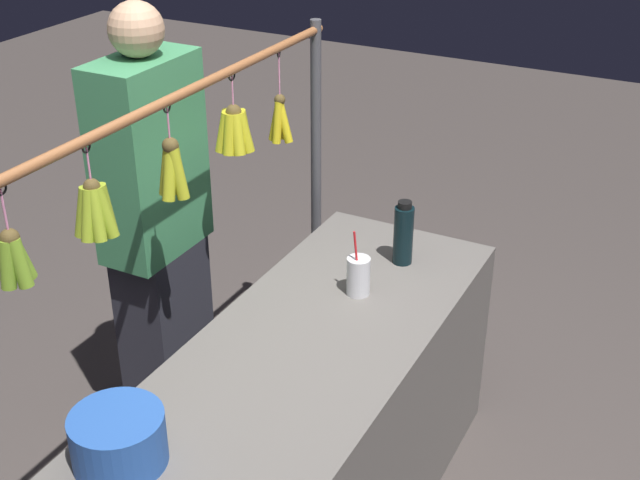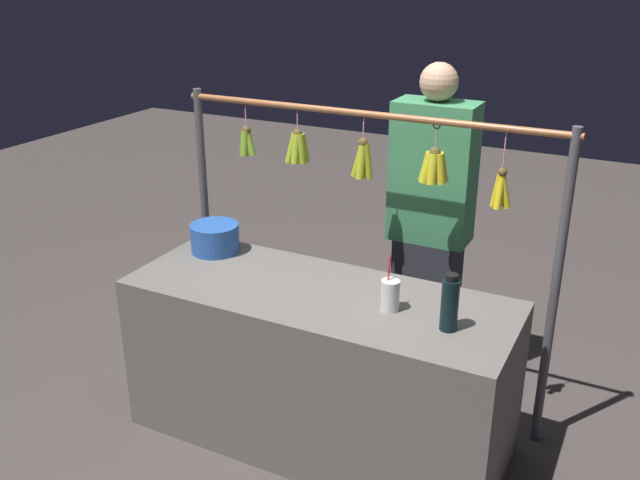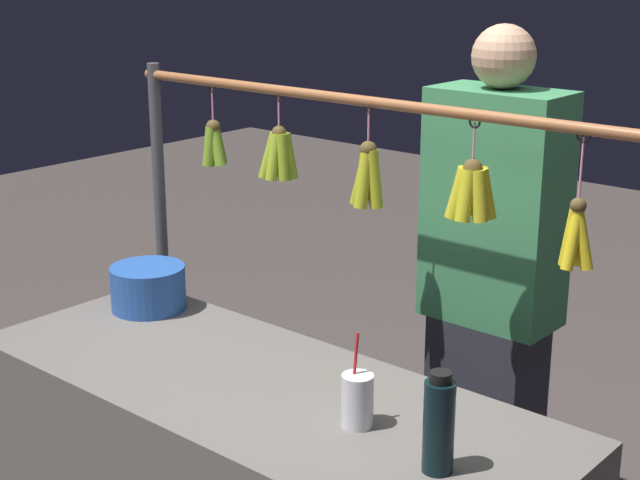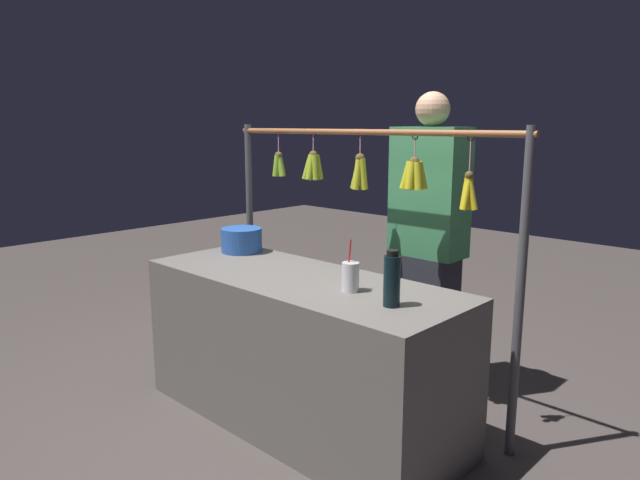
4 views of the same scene
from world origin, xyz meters
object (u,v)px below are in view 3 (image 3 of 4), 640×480
blue_bucket (148,288)px  drink_cup (357,400)px  vendor_person (490,309)px  water_bottle (439,424)px

blue_bucket → drink_cup: bearing=169.5°
blue_bucket → vendor_person: 1.13m
water_bottle → vendor_person: (0.37, -0.84, -0.05)m
drink_cup → vendor_person: 0.79m
water_bottle → vendor_person: 0.92m
water_bottle → drink_cup: 0.29m
water_bottle → blue_bucket: (1.32, -0.24, -0.04)m
vendor_person → drink_cup: bearing=96.7°
drink_cup → vendor_person: size_ratio=0.14×
vendor_person → water_bottle: bearing=113.8°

